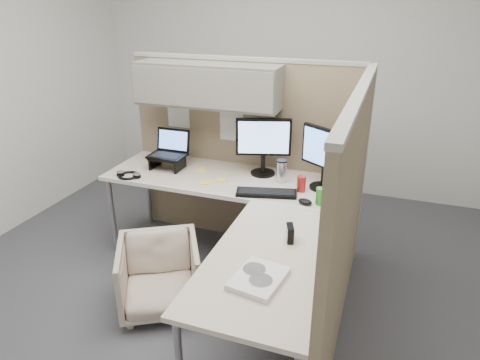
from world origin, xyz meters
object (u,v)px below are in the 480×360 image
(desk, at_px, (237,208))
(monitor_left, at_px, (263,142))
(office_chair, at_px, (159,272))
(keyboard, at_px, (266,193))

(desk, xyz_separation_m, monitor_left, (0.01, 0.57, 0.32))
(office_chair, distance_m, monitor_left, 1.28)
(desk, relative_size, monitor_left, 4.29)
(office_chair, bearing_deg, keyboard, 13.59)
(monitor_left, relative_size, keyboard, 1.06)
(desk, height_order, monitor_left, monitor_left)
(keyboard, bearing_deg, desk, -141.53)
(monitor_left, height_order, keyboard, monitor_left)
(desk, xyz_separation_m, keyboard, (0.15, 0.20, 0.05))
(keyboard, bearing_deg, office_chair, -150.34)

